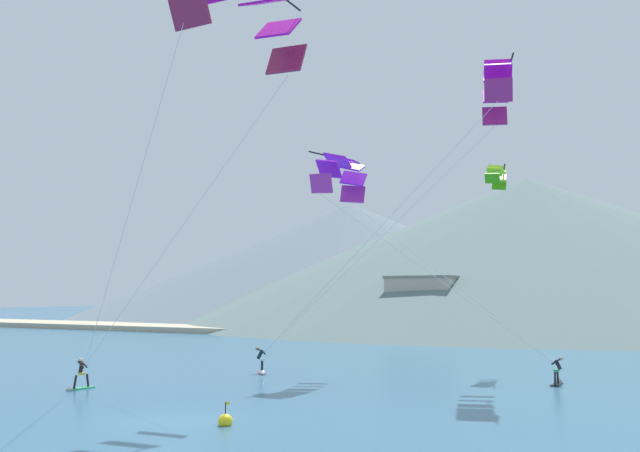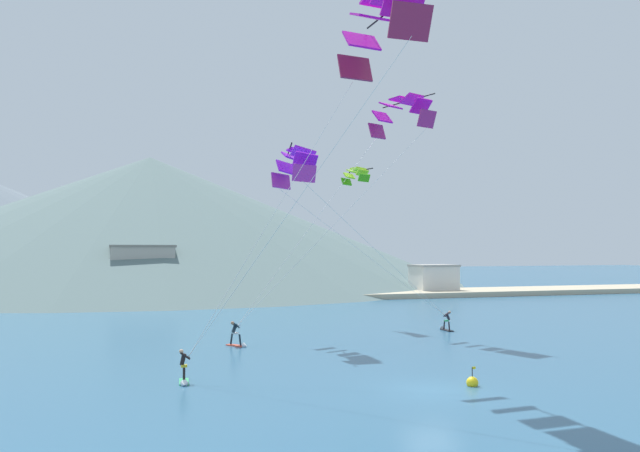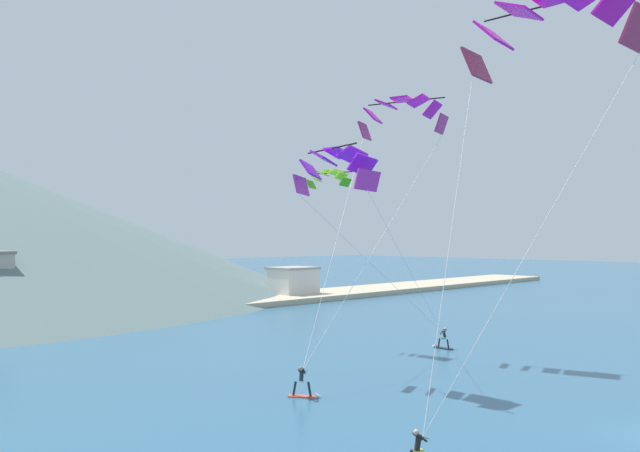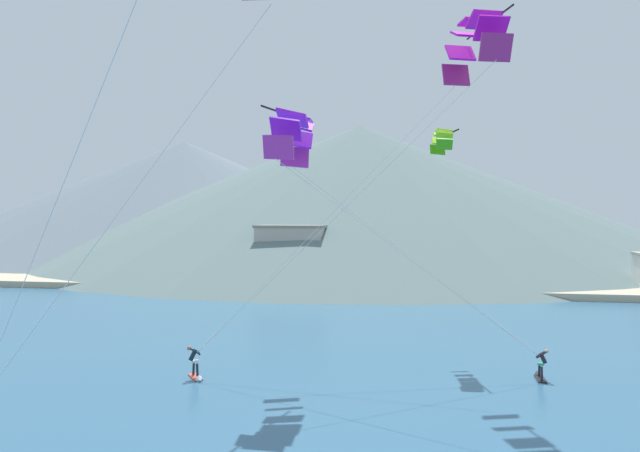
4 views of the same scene
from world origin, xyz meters
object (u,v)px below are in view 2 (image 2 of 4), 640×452
(parafoil_kite_near_lead, at_px, (296,164))
(parafoil_kite_mid_center, at_px, (381,23))
(kitesurfer_near_trail, at_px, (237,338))
(kitesurfer_near_lead, at_px, (446,325))
(parafoil_kite_distant_high_outer, at_px, (356,174))
(race_marker_buoy, at_px, (472,383))
(parafoil_kite_near_trail, at_px, (400,112))
(kitesurfer_mid_center, at_px, (184,374))

(parafoil_kite_near_lead, relative_size, parafoil_kite_mid_center, 0.74)
(kitesurfer_near_trail, distance_m, parafoil_kite_near_lead, 13.11)
(kitesurfer_near_lead, height_order, parafoil_kite_near_lead, parafoil_kite_near_lead)
(parafoil_kite_distant_high_outer, height_order, race_marker_buoy, parafoil_kite_distant_high_outer)
(parafoil_kite_near_lead, height_order, parafoil_kite_mid_center, parafoil_kite_mid_center)
(parafoil_kite_near_trail, distance_m, parafoil_kite_mid_center, 17.16)
(kitesurfer_near_lead, distance_m, parafoil_kite_mid_center, 25.63)
(parafoil_kite_near_trail, bearing_deg, parafoil_kite_near_lead, -166.43)
(parafoil_kite_near_lead, relative_size, parafoil_kite_distant_high_outer, 3.50)
(kitesurfer_near_trail, relative_size, parafoil_kite_distant_high_outer, 0.44)
(parafoil_kite_near_lead, height_order, parafoil_kite_distant_high_outer, parafoil_kite_near_lead)
(kitesurfer_near_lead, bearing_deg, kitesurfer_mid_center, -147.13)
(kitesurfer_near_trail, height_order, parafoil_kite_near_trail, parafoil_kite_near_trail)
(parafoil_kite_near_lead, relative_size, parafoil_kite_near_trail, 0.79)
(parafoil_kite_near_trail, distance_m, race_marker_buoy, 26.87)
(kitesurfer_near_lead, distance_m, parafoil_kite_distant_high_outer, 15.37)
(kitesurfer_mid_center, distance_m, parafoil_kite_mid_center, 20.87)
(race_marker_buoy, bearing_deg, kitesurfer_near_lead, 64.56)
(parafoil_kite_distant_high_outer, xyz_separation_m, race_marker_buoy, (-3.96, -25.74, -13.01))
(kitesurfer_mid_center, distance_m, race_marker_buoy, 13.66)
(kitesurfer_near_lead, distance_m, parafoil_kite_near_lead, 17.58)
(parafoil_kite_near_trail, bearing_deg, parafoil_kite_distant_high_outer, 104.60)
(kitesurfer_near_trail, bearing_deg, parafoil_kite_distant_high_outer, 40.14)
(parafoil_kite_near_trail, bearing_deg, kitesurfer_near_trail, -162.35)
(race_marker_buoy, bearing_deg, kitesurfer_near_trail, 118.78)
(parafoil_kite_near_trail, height_order, race_marker_buoy, parafoil_kite_near_trail)
(parafoil_kite_near_trail, bearing_deg, kitesurfer_near_lead, -18.25)
(kitesurfer_mid_center, relative_size, parafoil_kite_near_trail, 0.10)
(kitesurfer_near_trail, relative_size, parafoil_kite_mid_center, 0.09)
(kitesurfer_mid_center, relative_size, parafoil_kite_near_lead, 0.13)
(parafoil_kite_near_trail, xyz_separation_m, race_marker_buoy, (-5.52, -19.74, -17.37))
(kitesurfer_mid_center, distance_m, parafoil_kite_near_trail, 29.30)
(kitesurfer_near_lead, xyz_separation_m, kitesurfer_mid_center, (-21.72, -14.04, 0.01))
(kitesurfer_mid_center, bearing_deg, kitesurfer_near_lead, 32.87)
(kitesurfer_near_lead, height_order, parafoil_kite_near_trail, parafoil_kite_near_trail)
(kitesurfer_mid_center, height_order, parafoil_kite_near_trail, parafoil_kite_near_trail)
(race_marker_buoy, bearing_deg, parafoil_kite_near_trail, 74.36)
(parafoil_kite_near_trail, height_order, parafoil_kite_distant_high_outer, parafoil_kite_near_trail)
(kitesurfer_near_trail, bearing_deg, parafoil_kite_near_lead, 25.33)
(kitesurfer_mid_center, bearing_deg, parafoil_kite_mid_center, 0.31)
(parafoil_kite_mid_center, distance_m, parafoil_kite_distant_high_outer, 22.74)
(kitesurfer_mid_center, relative_size, race_marker_buoy, 1.73)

